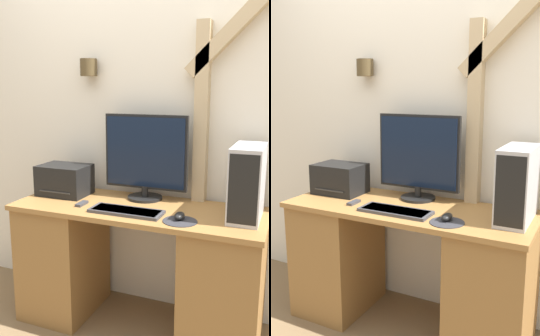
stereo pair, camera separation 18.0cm
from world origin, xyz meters
The scene contains 9 objects.
wall_back centered at (0.00, 0.63, 1.35)m, with size 6.40×0.16×2.70m.
desk centered at (0.00, 0.29, 0.40)m, with size 1.50×0.58×0.78m.
monitor centered at (-0.02, 0.47, 1.06)m, with size 0.54×0.22×0.53m.
keyboard centered at (-0.01, 0.15, 0.79)m, with size 0.42×0.16×0.02m.
mousepad centered at (0.31, 0.13, 0.78)m, with size 0.19×0.19×0.00m.
mouse centered at (0.30, 0.15, 0.80)m, with size 0.05×0.09×0.04m.
computer_tower centered at (0.62, 0.33, 0.98)m, with size 0.16×0.38×0.40m.
printer centered at (-0.55, 0.36, 0.88)m, with size 0.32×0.25×0.20m.
remote_control centered at (-0.32, 0.19, 0.79)m, with size 0.04×0.10×0.02m.
Camera 1 is at (0.85, -1.80, 1.48)m, focal length 42.00 mm.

